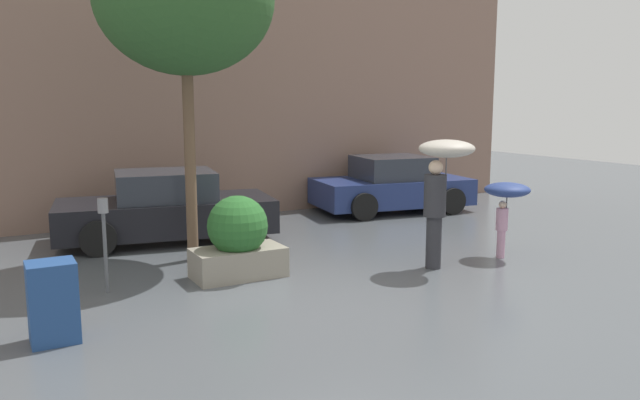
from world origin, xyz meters
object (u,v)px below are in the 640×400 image
object	(u,v)px
person_child	(506,196)
parked_car_far	(392,186)
person_adult	(442,174)
planter_box	(238,239)
newspaper_box	(53,302)
parking_meter	(104,225)
parked_car_near	(166,209)

from	to	relation	value
person_child	parked_car_far	size ratio (longest dim) A/B	0.33
person_adult	person_child	distance (m)	1.50
planter_box	newspaper_box	distance (m)	3.05
person_child	newspaper_box	world-z (taller)	person_child
parked_car_far	parking_meter	size ratio (longest dim) A/B	2.94
person_child	parking_meter	world-z (taller)	parking_meter
parked_car_near	parked_car_far	bearing A→B (deg)	-74.32
person_adult	newspaper_box	bearing A→B (deg)	-137.19
planter_box	parked_car_near	size ratio (longest dim) A/B	0.32
parked_car_near	newspaper_box	xyz separation A→B (m)	(-2.44, -4.44, -0.15)
person_child	parked_car_near	bearing A→B (deg)	139.79
parked_car_near	newspaper_box	size ratio (longest dim) A/B	4.66
newspaper_box	person_child	bearing A→B (deg)	3.21
person_adult	parking_meter	world-z (taller)	person_adult
person_child	parked_car_near	size ratio (longest dim) A/B	0.30
planter_box	newspaper_box	bearing A→B (deg)	-152.34
person_adult	parked_car_near	bearing A→B (deg)	167.45
person_child	parked_car_far	distance (m)	4.75
parked_car_near	newspaper_box	bearing A→B (deg)	160.84
planter_box	person_adult	size ratio (longest dim) A/B	0.66
person_child	parked_car_near	xyz separation A→B (m)	(-4.65, 4.04, -0.45)
parked_car_far	parking_meter	xyz separation A→B (m)	(-7.21, -3.46, 0.34)
parked_car_near	parking_meter	distance (m)	3.31
newspaper_box	person_adult	bearing A→B (deg)	3.63
parked_car_near	person_adult	bearing A→B (deg)	-132.07
parked_car_near	person_child	bearing A→B (deg)	-121.36
person_adult	newspaper_box	xyz separation A→B (m)	(-5.66, -0.36, -1.05)
parking_meter	newspaper_box	world-z (taller)	parking_meter
parked_car_far	parking_meter	distance (m)	8.01
parking_meter	newspaper_box	distance (m)	1.85
planter_box	parked_car_far	distance (m)	6.45
parking_meter	planter_box	bearing A→B (deg)	-4.74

